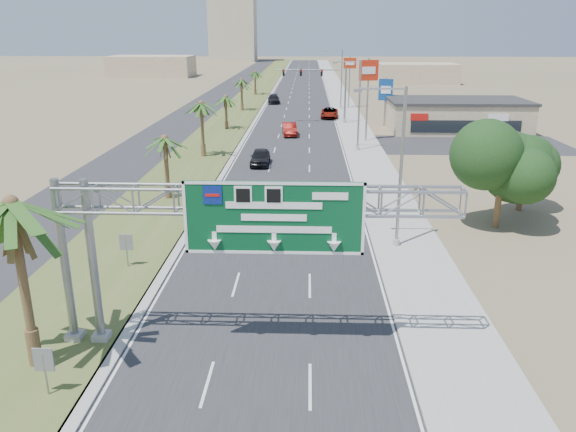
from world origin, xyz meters
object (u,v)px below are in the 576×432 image
at_px(pole_sign_red_near, 368,76).
at_px(pole_sign_red_far, 350,67).
at_px(store_building, 456,116).
at_px(pole_sign_blue, 386,91).
at_px(signal_mast, 331,90).
at_px(sign_gantry, 236,213).
at_px(car_right_lane, 329,113).
at_px(palm_near, 11,204).
at_px(car_mid_lane, 289,129).
at_px(car_far, 274,99).
at_px(car_left_lane, 260,157).

relative_size(pole_sign_red_near, pole_sign_red_far, 1.13).
bearing_deg(store_building, pole_sign_blue, 157.01).
xyz_separation_m(signal_mast, pole_sign_red_far, (3.83, 17.88, 2.11)).
bearing_deg(signal_mast, sign_gantry, -95.74).
distance_m(store_building, car_right_lane, 20.30).
height_order(signal_mast, pole_sign_blue, signal_mast).
bearing_deg(palm_near, signal_mast, 77.34).
relative_size(sign_gantry, palm_near, 2.01).
height_order(store_building, car_mid_lane, store_building).
relative_size(car_far, pole_sign_red_far, 0.61).
distance_m(signal_mast, pole_sign_red_far, 18.41).
distance_m(car_right_lane, pole_sign_blue, 11.36).
distance_m(car_left_lane, car_right_lane, 33.83).
relative_size(store_building, pole_sign_red_near, 1.81).
relative_size(car_far, pole_sign_red_near, 0.54).
bearing_deg(car_mid_lane, signal_mast, 55.04).
bearing_deg(car_mid_lane, car_right_lane, 63.98).
distance_m(sign_gantry, store_building, 60.77).
distance_m(sign_gantry, pole_sign_blue, 61.57).
relative_size(car_right_lane, pole_sign_red_far, 0.64).
distance_m(car_left_lane, car_far, 51.33).
bearing_deg(car_far, pole_sign_red_far, -28.30).
height_order(sign_gantry, pole_sign_red_near, pole_sign_red_near).
bearing_deg(pole_sign_red_far, pole_sign_red_near, -90.00).
bearing_deg(pole_sign_red_far, sign_gantry, -97.17).
bearing_deg(car_right_lane, palm_near, -98.28).
relative_size(store_building, car_far, 3.35).
bearing_deg(palm_near, sign_gantry, 13.32).
bearing_deg(pole_sign_blue, signal_mast, 164.85).
bearing_deg(signal_mast, car_far, 112.63).
bearing_deg(pole_sign_red_far, car_left_lane, -104.83).
distance_m(signal_mast, store_building, 18.08).
bearing_deg(pole_sign_red_far, car_far, 156.77).
height_order(sign_gantry, signal_mast, signal_mast).
distance_m(signal_mast, pole_sign_blue, 7.87).
bearing_deg(pole_sign_red_near, car_mid_lane, 158.96).
distance_m(signal_mast, car_left_lane, 29.00).
bearing_deg(palm_near, car_far, 87.09).
bearing_deg(sign_gantry, signal_mast, 84.26).
xyz_separation_m(signal_mast, pole_sign_red_near, (3.83, -14.05, 3.06)).
height_order(pole_sign_red_near, pole_sign_red_far, pole_sign_red_near).
height_order(sign_gantry, car_mid_lane, sign_gantry).
bearing_deg(car_right_lane, car_mid_lane, -106.80).
height_order(signal_mast, car_right_lane, signal_mast).
height_order(car_left_lane, pole_sign_red_near, pole_sign_red_near).
xyz_separation_m(car_far, pole_sign_blue, (17.52, -25.84, 4.13)).
relative_size(car_mid_lane, pole_sign_red_far, 0.57).
relative_size(signal_mast, car_right_lane, 1.83).
bearing_deg(signal_mast, car_right_lane, 90.07).
distance_m(car_mid_lane, pole_sign_red_far, 30.45).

